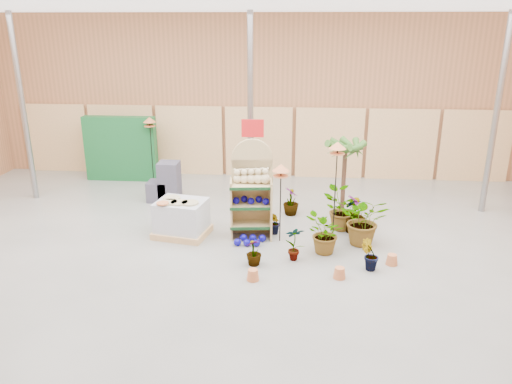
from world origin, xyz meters
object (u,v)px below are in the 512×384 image
bird_table_front (281,170)px  potted_plant_2 (325,234)px  display_shelf (252,192)px  pallet_stack (182,218)px

bird_table_front → potted_plant_2: 1.50m
display_shelf → bird_table_front: display_shelf is taller
display_shelf → bird_table_front: 0.89m
display_shelf → potted_plant_2: 1.77m
potted_plant_2 → bird_table_front: bearing=149.1°
pallet_stack → bird_table_front: size_ratio=0.74×
display_shelf → bird_table_front: size_ratio=1.25×
pallet_stack → potted_plant_2: size_ratio=1.48×
display_shelf → bird_table_front: bearing=-33.0°
pallet_stack → potted_plant_2: potted_plant_2 is taller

